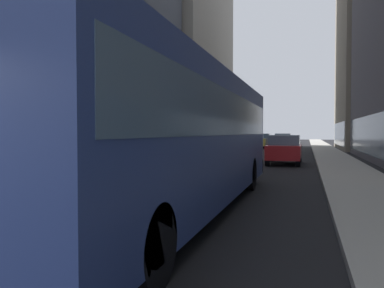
{
  "coord_description": "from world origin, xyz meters",
  "views": [
    {
      "loc": [
        4.0,
        -1.08,
        1.78
      ],
      "look_at": [
        0.48,
        10.44,
        1.4
      ],
      "focal_mm": 35.33,
      "sensor_mm": 36.0,
      "label": 1
    }
  ],
  "objects_px": {
    "transit_bus": "(177,132)",
    "car_yellow_taxi": "(255,141)",
    "car_grey_wagon": "(262,140)",
    "car_black_suv": "(102,160)",
    "car_white_van": "(283,140)",
    "car_red_coupe": "(285,149)"
  },
  "relations": [
    {
      "from": "car_grey_wagon",
      "to": "car_red_coupe",
      "type": "distance_m",
      "value": 24.64
    },
    {
      "from": "car_white_van",
      "to": "car_black_suv",
      "type": "bearing_deg",
      "value": -96.44
    },
    {
      "from": "car_grey_wagon",
      "to": "car_red_coupe",
      "type": "bearing_deg",
      "value": -80.66
    },
    {
      "from": "transit_bus",
      "to": "car_yellow_taxi",
      "type": "distance_m",
      "value": 31.5
    },
    {
      "from": "transit_bus",
      "to": "car_black_suv",
      "type": "relative_size",
      "value": 2.67
    },
    {
      "from": "car_grey_wagon",
      "to": "car_yellow_taxi",
      "type": "height_order",
      "value": "same"
    },
    {
      "from": "car_white_van",
      "to": "car_black_suv",
      "type": "xyz_separation_m",
      "value": [
        -4.0,
        -35.45,
        -0.0
      ]
    },
    {
      "from": "car_black_suv",
      "to": "car_grey_wagon",
      "type": "bearing_deg",
      "value": 87.33
    },
    {
      "from": "car_red_coupe",
      "to": "car_black_suv",
      "type": "height_order",
      "value": "same"
    },
    {
      "from": "car_yellow_taxi",
      "to": "car_white_van",
      "type": "bearing_deg",
      "value": 72.55
    },
    {
      "from": "car_red_coupe",
      "to": "car_black_suv",
      "type": "bearing_deg",
      "value": -119.19
    },
    {
      "from": "transit_bus",
      "to": "car_red_coupe",
      "type": "distance_m",
      "value": 13.73
    },
    {
      "from": "car_black_suv",
      "to": "car_red_coupe",
      "type": "bearing_deg",
      "value": 60.81
    },
    {
      "from": "car_white_van",
      "to": "car_red_coupe",
      "type": "height_order",
      "value": "same"
    },
    {
      "from": "transit_bus",
      "to": "car_red_coupe",
      "type": "relative_size",
      "value": 2.74
    },
    {
      "from": "car_grey_wagon",
      "to": "car_yellow_taxi",
      "type": "bearing_deg",
      "value": -90.0
    },
    {
      "from": "car_white_van",
      "to": "car_grey_wagon",
      "type": "bearing_deg",
      "value": -155.13
    },
    {
      "from": "car_white_van",
      "to": "car_red_coupe",
      "type": "xyz_separation_m",
      "value": [
        1.6,
        -25.42,
        -0.0
      ]
    },
    {
      "from": "transit_bus",
      "to": "car_grey_wagon",
      "type": "xyz_separation_m",
      "value": [
        -2.4,
        37.92,
        -0.95
      ]
    },
    {
      "from": "car_grey_wagon",
      "to": "car_yellow_taxi",
      "type": "xyz_separation_m",
      "value": [
        -0.0,
        -6.52,
        -0.0
      ]
    },
    {
      "from": "car_grey_wagon",
      "to": "car_white_van",
      "type": "relative_size",
      "value": 0.94
    },
    {
      "from": "car_grey_wagon",
      "to": "car_black_suv",
      "type": "distance_m",
      "value": 34.37
    }
  ]
}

